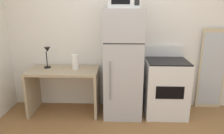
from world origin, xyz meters
TOP-DOWN VIEW (x-y plane):
  - wall_back_white at (0.00, 1.70)m, footprint 5.00×0.10m
  - desk at (-1.15, 1.33)m, footprint 1.13×0.59m
  - desk_lamp at (-1.42, 1.42)m, footprint 0.14×0.12m
  - paper_towel_roll at (-0.95, 1.37)m, footprint 0.11×0.11m
  - refrigerator at (-0.18, 1.32)m, footprint 0.60×0.65m
  - oven_range at (0.53, 1.33)m, footprint 0.66×0.61m
  - leaning_mirror at (1.35, 1.59)m, footprint 0.44×0.03m

SIDE VIEW (x-z plane):
  - oven_range at x=0.53m, z-range -0.08..1.02m
  - desk at x=-1.15m, z-range 0.15..0.90m
  - leaning_mirror at x=1.35m, z-range 0.00..1.40m
  - refrigerator at x=-0.18m, z-range 0.00..1.71m
  - paper_towel_roll at x=-0.95m, z-range 0.75..0.99m
  - desk_lamp at x=-1.42m, z-range 0.81..1.17m
  - wall_back_white at x=0.00m, z-range 0.00..2.60m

